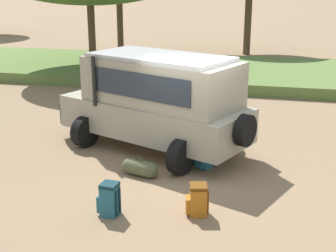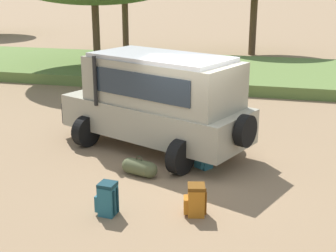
{
  "view_description": "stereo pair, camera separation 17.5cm",
  "coord_description": "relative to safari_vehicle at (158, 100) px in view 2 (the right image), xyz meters",
  "views": [
    {
      "loc": [
        1.88,
        -9.9,
        4.19
      ],
      "look_at": [
        -0.51,
        -0.04,
        1.0
      ],
      "focal_mm": 50.0,
      "sensor_mm": 36.0,
      "label": 1
    },
    {
      "loc": [
        2.05,
        -9.86,
        4.19
      ],
      "look_at": [
        -0.51,
        -0.04,
        1.0
      ],
      "focal_mm": 50.0,
      "sensor_mm": 36.0,
      "label": 2
    }
  ],
  "objects": [
    {
      "name": "backpack_beside_front_wheel",
      "position": [
        1.38,
        -0.99,
        -1.03
      ],
      "size": [
        0.43,
        0.45,
        0.54
      ],
      "color": "#235B6B",
      "rests_on": "ground_plane"
    },
    {
      "name": "duffel_bag_low_black_case",
      "position": [
        0.07,
        -1.77,
        -1.11
      ],
      "size": [
        0.87,
        0.5,
        0.46
      ],
      "color": "#4C5133",
      "rests_on": "ground_plane"
    },
    {
      "name": "safari_vehicle",
      "position": [
        0.0,
        0.0,
        0.0
      ],
      "size": [
        5.39,
        3.81,
        2.44
      ],
      "color": "gray",
      "rests_on": "ground_plane"
    },
    {
      "name": "grass_bank",
      "position": [
        1.07,
        9.71,
        -1.07
      ],
      "size": [
        120.0,
        7.0,
        0.44
      ],
      "color": "#5B7538",
      "rests_on": "ground_plane"
    },
    {
      "name": "backpack_near_rear_wheel",
      "position": [
        1.63,
        -3.25,
        -1.01
      ],
      "size": [
        0.46,
        0.41,
        0.59
      ],
      "color": "#B26619",
      "rests_on": "ground_plane"
    },
    {
      "name": "ground_plane",
      "position": [
        1.07,
        -1.1,
        -1.29
      ],
      "size": [
        320.0,
        320.0,
        0.0
      ],
      "primitive_type": "plane",
      "color": "#8C7051"
    },
    {
      "name": "backpack_cluster_center",
      "position": [
        0.05,
        -3.65,
        -0.99
      ],
      "size": [
        0.42,
        0.34,
        0.64
      ],
      "color": "#235B6B",
      "rests_on": "ground_plane"
    }
  ]
}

